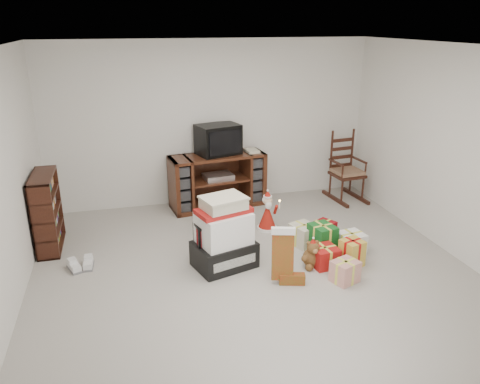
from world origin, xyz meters
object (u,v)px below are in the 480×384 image
Objects in this scene: tv_stand at (218,181)px; santa_figurine at (267,214)px; gift_pile at (224,237)px; mrs_claus_figurine at (211,220)px; sneaker_pair at (81,265)px; crt_television at (218,139)px; rocking_chair at (345,175)px; teddy_bear at (312,255)px; bookshelf at (47,213)px; gift_cluster at (332,246)px; red_suitcase at (214,244)px.

santa_figurine is (0.48, -1.03, -0.20)m from tv_stand.
mrs_claus_figurine is at bearing 72.66° from gift_pile.
sneaker_pair is 2.74m from crt_television.
mrs_claus_figurine is (-2.39, -0.84, -0.18)m from rocking_chair.
sneaker_pair is at bearing 166.60° from teddy_bear.
crt_television is (0.03, 0.05, 0.64)m from tv_stand.
mrs_claus_figurine is (0.01, 0.88, -0.16)m from gift_pile.
teddy_bear is 1.52m from mrs_claus_figurine.
bookshelf is 0.78× the size of gift_cluster.
crt_television is (-0.64, 2.21, 0.91)m from teddy_bear.
rocking_chair is (4.44, 0.67, -0.08)m from bookshelf.
crt_television is at bearing 167.41° from rocking_chair.
red_suitcase is 2.01× the size of sneaker_pair.
bookshelf is 4.49m from rocking_chair.
tv_stand is 2.51m from bookshelf.
gift_cluster is at bearing -20.71° from sneaker_pair.
teddy_bear is (1.10, -0.33, -0.13)m from red_suitcase.
sneaker_pair is (-1.97, -1.54, -0.37)m from tv_stand.
mrs_claus_figurine is at bearing -4.64° from bookshelf.
santa_figurine is (-0.19, 1.14, 0.07)m from teddy_bear.
teddy_bear is 0.26× the size of gift_cluster.
red_suitcase reaches higher than sneaker_pair.
gift_cluster is (3.38, -1.15, -0.32)m from bookshelf.
red_suitcase reaches higher than mrs_claus_figurine.
tv_stand is 1.92m from gift_pile.
bookshelf reaches higher than santa_figurine.
sneaker_pair is 0.26× the size of gift_cluster.
gift_pile is 0.69× the size of gift_cluster.
santa_figurine reaches higher than teddy_bear.
red_suitcase reaches higher than teddy_bear.
gift_pile reaches higher than gift_cluster.
rocking_chair is 4.28m from sneaker_pair.
red_suitcase reaches higher than gift_cluster.
teddy_bear is 2.48m from crt_television.
mrs_claus_figurine is at bearing 143.40° from gift_cluster.
crt_television is at bearing 115.65° from gift_cluster.
teddy_bear reaches higher than sneaker_pair.
rocking_chair is at bearing 54.74° from teddy_bear.
gift_cluster is (-1.06, -1.82, -0.25)m from rocking_chair.
gift_pile is at bearing 164.65° from teddy_bear.
crt_television reaches higher than teddy_bear.
sneaker_pair is (-4.04, -1.36, -0.35)m from rocking_chair.
rocking_chair is 2.09× the size of mrs_claus_figurine.
rocking_chair is at bearing 19.26° from mrs_claus_figurine.
tv_stand is 4.58× the size of teddy_bear.
mrs_claus_figurine is (-0.98, 1.15, 0.07)m from teddy_bear.
gift_pile is 1.50× the size of santa_figurine.
rocking_chair reaches higher than gift_pile.
crt_television is at bearing 70.37° from red_suitcase.
santa_figurine is at bearing -0.24° from sneaker_pair.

